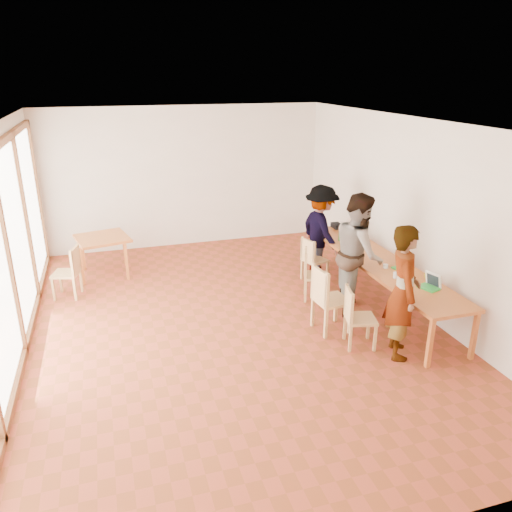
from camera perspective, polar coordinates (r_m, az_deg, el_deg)
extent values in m
plane|color=#9D3E26|center=(7.75, -2.77, -7.75)|extent=(8.00, 8.00, 0.00)
cube|color=silver|center=(10.98, -8.13, 8.88)|extent=(6.00, 0.10, 3.00)
cube|color=silver|center=(3.78, 12.53, -14.94)|extent=(6.00, 0.10, 3.00)
cube|color=silver|center=(8.38, 17.42, 4.55)|extent=(0.10, 8.00, 3.00)
cube|color=white|center=(7.11, -26.79, 0.49)|extent=(0.10, 8.00, 3.00)
cube|color=white|center=(6.87, -3.21, 15.07)|extent=(6.00, 8.00, 0.04)
cube|color=#BF622A|center=(8.38, 13.88, -0.68)|extent=(0.80, 4.00, 0.05)
cube|color=#BF622A|center=(6.91, 19.27, -9.44)|extent=(0.06, 0.06, 0.70)
cube|color=#BF622A|center=(9.98, 6.45, 0.93)|extent=(0.06, 0.06, 0.70)
cube|color=#BF622A|center=(7.30, 23.66, -8.38)|extent=(0.06, 0.06, 0.70)
cube|color=#BF622A|center=(10.25, 9.95, 1.29)|extent=(0.06, 0.06, 0.70)
cube|color=#BF622A|center=(9.73, -17.17, 1.95)|extent=(0.90, 0.90, 0.05)
cube|color=#BF622A|center=(9.50, -19.25, -1.15)|extent=(0.05, 0.05, 0.70)
cube|color=#BF622A|center=(10.23, -19.15, 0.39)|extent=(0.05, 0.05, 0.70)
cube|color=#BF622A|center=(9.48, -14.56, -0.67)|extent=(0.05, 0.05, 0.70)
cube|color=#BF622A|center=(10.22, -14.81, 0.83)|extent=(0.05, 0.05, 0.70)
cube|color=#E3B371|center=(7.15, 11.88, -7.04)|extent=(0.49, 0.49, 0.04)
cube|color=#E3B371|center=(7.00, 10.56, -5.44)|extent=(0.13, 0.40, 0.42)
cube|color=#E3B371|center=(7.46, 8.67, -5.03)|extent=(0.51, 0.51, 0.04)
cube|color=#E3B371|center=(7.25, 7.33, -3.41)|extent=(0.09, 0.47, 0.49)
cube|color=#E3B371|center=(8.47, 6.87, -2.27)|extent=(0.52, 0.52, 0.04)
cube|color=#E3B371|center=(8.38, 5.69, -0.79)|extent=(0.18, 0.39, 0.42)
cube|color=#E3B371|center=(9.22, 6.75, -0.46)|extent=(0.48, 0.48, 0.04)
cube|color=#E3B371|center=(9.04, 5.97, 0.62)|extent=(0.15, 0.38, 0.40)
cube|color=#E3B371|center=(9.07, -20.90, -1.88)|extent=(0.51, 0.51, 0.04)
cube|color=#E3B371|center=(8.92, -19.95, -0.47)|extent=(0.15, 0.41, 0.43)
imported|color=gray|center=(6.86, 16.45, -3.98)|extent=(0.65, 0.79, 1.84)
imported|color=gray|center=(7.99, 11.61, 0.30)|extent=(0.98, 1.11, 1.93)
imported|color=gray|center=(9.39, 7.43, 2.90)|extent=(0.76, 1.17, 1.72)
cube|color=green|center=(7.51, 19.10, -3.44)|extent=(0.27, 0.32, 0.03)
cube|color=white|center=(7.54, 19.62, -2.57)|extent=(0.15, 0.26, 0.23)
cube|color=green|center=(8.08, 16.05, -1.41)|extent=(0.19, 0.24, 0.02)
cube|color=white|center=(8.10, 16.49, -0.81)|extent=(0.10, 0.20, 0.18)
cube|color=green|center=(8.98, 10.61, 1.26)|extent=(0.21, 0.28, 0.03)
cube|color=white|center=(8.98, 11.20, 1.85)|extent=(0.11, 0.24, 0.21)
imported|color=gold|center=(7.83, 19.08, -2.21)|extent=(0.13, 0.13, 0.09)
cylinder|color=#1A7D21|center=(9.17, 9.64, 2.56)|extent=(0.07, 0.07, 0.28)
cylinder|color=silver|center=(7.72, 15.65, -2.13)|extent=(0.07, 0.07, 0.09)
cylinder|color=white|center=(8.08, 14.58, -1.14)|extent=(0.08, 0.08, 0.06)
cube|color=#F747A5|center=(9.60, 9.99, 2.53)|extent=(0.05, 0.10, 0.01)
cube|color=black|center=(9.95, 9.23, 3.43)|extent=(0.16, 0.26, 0.09)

